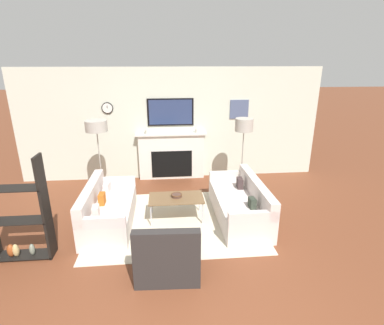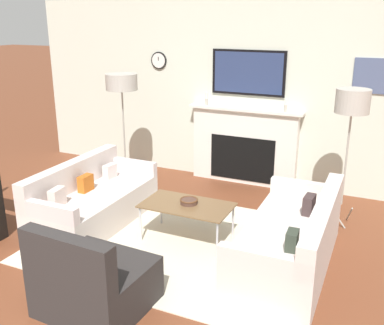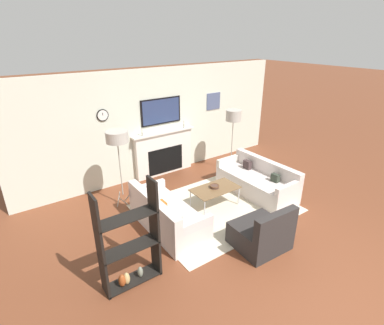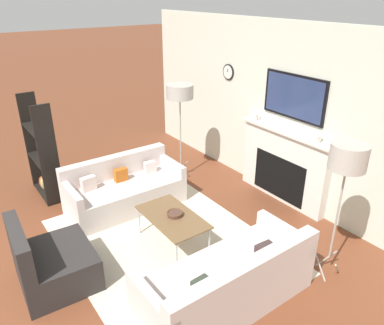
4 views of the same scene
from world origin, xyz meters
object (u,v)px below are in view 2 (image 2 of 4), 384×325
at_px(coffee_table, 187,207).
at_px(decorative_bowl, 189,201).
at_px(couch_left, 92,202).
at_px(couch_right, 291,242).
at_px(floor_lamp_left, 122,83).
at_px(armchair, 93,282).
at_px(floor_lamp_right, 353,103).

bearing_deg(coffee_table, decorative_bowl, 75.89).
height_order(couch_left, couch_right, couch_left).
bearing_deg(couch_right, decorative_bowl, 174.55).
xyz_separation_m(couch_left, floor_lamp_left, (-0.33, 1.27, 1.26)).
distance_m(couch_right, coffee_table, 1.21).
relative_size(couch_right, armchair, 2.10).
distance_m(armchair, floor_lamp_right, 3.42).
height_order(couch_right, coffee_table, couch_right).
relative_size(armchair, floor_lamp_right, 0.54).
distance_m(armchair, coffee_table, 1.52).
xyz_separation_m(armchair, coffee_table, (0.18, 1.50, 0.14)).
relative_size(coffee_table, decorative_bowl, 4.90).
bearing_deg(armchair, floor_lamp_left, 117.38).
height_order(armchair, decorative_bowl, armchair).
bearing_deg(floor_lamp_right, coffee_table, -142.19).
bearing_deg(couch_right, couch_left, -179.96).
bearing_deg(coffee_table, armchair, -97.01).
relative_size(armchair, coffee_table, 0.90).
xyz_separation_m(couch_right, floor_lamp_left, (-2.78, 1.27, 1.27)).
height_order(couch_left, floor_lamp_left, floor_lamp_left).
bearing_deg(armchair, floor_lamp_right, 57.44).
bearing_deg(floor_lamp_right, armchair, -122.56).
height_order(couch_right, armchair, armchair).
relative_size(floor_lamp_left, floor_lamp_right, 1.01).
bearing_deg(coffee_table, couch_left, -176.22).
relative_size(couch_right, coffee_table, 1.89).
height_order(coffee_table, decorative_bowl, decorative_bowl).
bearing_deg(floor_lamp_right, couch_left, -155.44).
bearing_deg(decorative_bowl, floor_lamp_left, 143.89).
distance_m(coffee_table, floor_lamp_right, 2.23).
relative_size(couch_left, floor_lamp_left, 1.03).
distance_m(decorative_bowl, floor_lamp_left, 2.23).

